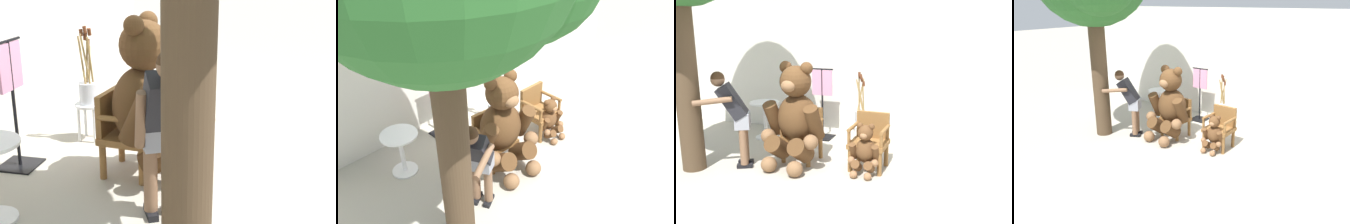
% 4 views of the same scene
% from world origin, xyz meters
% --- Properties ---
extents(ground_plane, '(60.00, 60.00, 0.00)m').
position_xyz_m(ground_plane, '(0.00, 0.00, 0.00)').
color(ground_plane, '#A8A091').
extents(back_wall, '(10.00, 0.16, 2.80)m').
position_xyz_m(back_wall, '(0.00, 2.40, 1.40)').
color(back_wall, silver).
rests_on(back_wall, ground).
extents(wooden_chair_left, '(0.61, 0.57, 0.86)m').
position_xyz_m(wooden_chair_left, '(-0.56, 0.73, 0.46)').
color(wooden_chair_left, brown).
rests_on(wooden_chair_left, ground).
extents(wooden_chair_right, '(0.57, 0.53, 0.86)m').
position_xyz_m(wooden_chair_right, '(0.56, 0.73, 0.46)').
color(wooden_chair_right, brown).
rests_on(wooden_chair_right, ground).
extents(teddy_bear_large, '(0.99, 0.97, 1.65)m').
position_xyz_m(teddy_bear_large, '(-0.57, 0.46, 0.81)').
color(teddy_bear_large, '#4C3019').
rests_on(teddy_bear_large, ground).
extents(teddy_bear_small, '(0.47, 0.45, 0.79)m').
position_xyz_m(teddy_bear_small, '(0.56, 0.45, 0.38)').
color(teddy_bear_small, brown).
rests_on(teddy_bear_small, ground).
extents(person_visitor, '(0.70, 0.70, 1.51)m').
position_xyz_m(person_visitor, '(-1.43, 0.11, 0.90)').
color(person_visitor, black).
rests_on(person_visitor, ground).
extents(white_stool, '(0.34, 0.34, 0.46)m').
position_xyz_m(white_stool, '(0.22, 1.44, 0.36)').
color(white_stool, silver).
rests_on(white_stool, ground).
extents(brush_bucket, '(0.22, 0.22, 0.94)m').
position_xyz_m(brush_bucket, '(0.22, 1.44, 0.67)').
color(brush_bucket, silver).
rests_on(brush_bucket, white_stool).
extents(round_side_table, '(0.56, 0.56, 0.72)m').
position_xyz_m(round_side_table, '(-1.74, 1.52, 0.45)').
color(round_side_table, white).
rests_on(round_side_table, ground).
extents(clothing_display_stand, '(0.44, 0.40, 1.36)m').
position_xyz_m(clothing_display_stand, '(-0.68, 1.88, 0.72)').
color(clothing_display_stand, black).
rests_on(clothing_display_stand, ground).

